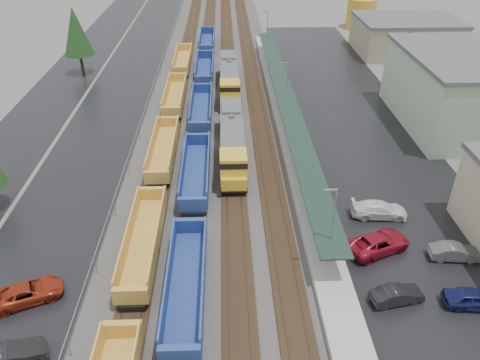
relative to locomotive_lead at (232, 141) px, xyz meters
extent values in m
cube|color=#302D2B|center=(-2.00, 20.72, -2.23)|extent=(20.00, 160.00, 0.08)
cube|color=black|center=(-8.00, 20.72, -2.11)|extent=(2.60, 160.00, 0.15)
cube|color=#473326|center=(-8.72, 20.72, -2.00)|extent=(0.08, 160.00, 0.07)
cube|color=#473326|center=(-7.28, 20.72, -2.00)|extent=(0.08, 160.00, 0.07)
cube|color=black|center=(-4.00, 20.72, -2.11)|extent=(2.60, 160.00, 0.15)
cube|color=#473326|center=(-4.72, 20.72, -2.00)|extent=(0.08, 160.00, 0.07)
cube|color=#473326|center=(-3.28, 20.72, -2.00)|extent=(0.08, 160.00, 0.07)
cube|color=black|center=(0.00, 20.72, -2.11)|extent=(2.60, 160.00, 0.15)
cube|color=#473326|center=(-0.72, 20.72, -2.00)|extent=(0.08, 160.00, 0.07)
cube|color=#473326|center=(0.72, 20.72, -2.00)|extent=(0.08, 160.00, 0.07)
cube|color=black|center=(4.00, 20.72, -2.11)|extent=(2.60, 160.00, 0.15)
cube|color=#473326|center=(3.28, 20.72, -2.00)|extent=(0.08, 160.00, 0.07)
cube|color=#473326|center=(4.72, 20.72, -2.00)|extent=(0.08, 160.00, 0.07)
cube|color=black|center=(-17.00, 20.72, -2.26)|extent=(10.00, 160.00, 0.02)
cube|color=black|center=(-27.00, 20.72, -2.26)|extent=(9.00, 160.00, 0.02)
cube|color=black|center=(17.00, 10.72, -2.26)|extent=(16.00, 100.00, 0.02)
cube|color=#9E9B93|center=(7.50, 10.72, -1.92)|extent=(3.00, 80.00, 0.70)
cylinder|color=gray|center=(7.50, -14.28, -0.37)|extent=(0.16, 0.16, 2.40)
cylinder|color=gray|center=(7.50, 0.72, -0.37)|extent=(0.16, 0.16, 2.40)
cylinder|color=gray|center=(7.50, 15.72, -0.37)|extent=(0.16, 0.16, 2.40)
cylinder|color=gray|center=(7.50, 30.72, -0.37)|extent=(0.16, 0.16, 2.40)
cylinder|color=gray|center=(7.50, 45.72, -0.37)|extent=(0.16, 0.16, 2.40)
cube|color=#192E25|center=(7.50, 10.72, 0.93)|extent=(2.60, 65.00, 0.15)
cylinder|color=gray|center=(7.50, -19.28, 1.73)|extent=(0.12, 0.12, 8.00)
cube|color=gray|center=(7.00, -19.28, 5.63)|extent=(1.00, 0.15, 0.12)
cylinder|color=gray|center=(7.50, 10.72, 1.73)|extent=(0.12, 0.12, 8.00)
cube|color=gray|center=(7.00, 10.72, 5.63)|extent=(1.00, 0.15, 0.12)
cylinder|color=gray|center=(7.50, 40.72, 1.73)|extent=(0.12, 0.12, 8.00)
cube|color=gray|center=(7.00, 40.72, 5.63)|extent=(1.00, 0.15, 0.12)
cylinder|color=gray|center=(-11.50, -27.28, -1.27)|extent=(0.08, 0.08, 2.00)
cylinder|color=gray|center=(-11.50, -19.28, -1.27)|extent=(0.08, 0.08, 2.00)
cylinder|color=gray|center=(-11.50, -11.28, -1.27)|extent=(0.08, 0.08, 2.00)
cylinder|color=gray|center=(-11.50, -3.28, -1.27)|extent=(0.08, 0.08, 2.00)
cylinder|color=gray|center=(-11.50, 4.72, -1.27)|extent=(0.08, 0.08, 2.00)
cylinder|color=gray|center=(-11.50, 12.72, -1.27)|extent=(0.08, 0.08, 2.00)
cylinder|color=gray|center=(-11.50, 20.72, -1.27)|extent=(0.08, 0.08, 2.00)
cylinder|color=gray|center=(-11.50, 28.72, -1.27)|extent=(0.08, 0.08, 2.00)
cylinder|color=gray|center=(-11.50, 36.72, -1.27)|extent=(0.08, 0.08, 2.00)
cylinder|color=gray|center=(-11.50, 44.72, -1.27)|extent=(0.08, 0.08, 2.00)
cylinder|color=gray|center=(-11.50, 52.72, -1.27)|extent=(0.08, 0.08, 2.00)
cylinder|color=gray|center=(-11.50, 60.72, -1.27)|extent=(0.08, 0.08, 2.00)
cylinder|color=gray|center=(-11.50, 68.72, -1.27)|extent=(0.08, 0.08, 2.00)
cylinder|color=gray|center=(-11.50, 76.72, -1.27)|extent=(0.08, 0.08, 2.00)
cylinder|color=gray|center=(-11.50, 84.72, -1.27)|extent=(0.08, 0.08, 2.00)
cube|color=gray|center=(-11.50, 20.72, -0.27)|extent=(0.05, 160.00, 0.05)
cube|color=gray|center=(34.00, 40.72, 0.73)|extent=(18.00, 14.00, 6.00)
cube|color=#59595B|center=(34.00, 40.72, 3.98)|extent=(18.36, 14.28, 0.50)
cylinder|color=#332316|center=(-25.00, 30.72, -0.62)|extent=(0.50, 0.50, 3.30)
cone|color=black|center=(-25.00, 30.72, 4.88)|extent=(4.84, 4.84, 7.70)
cylinder|color=#332316|center=(26.00, 18.72, -0.77)|extent=(0.50, 0.50, 3.00)
cone|color=black|center=(26.00, 18.72, 4.23)|extent=(4.40, 4.40, 7.00)
cube|color=black|center=(0.00, 0.66, -1.46)|extent=(2.78, 18.53, 0.37)
cube|color=orange|center=(0.00, 1.58, 0.12)|extent=(2.59, 14.82, 2.78)
cube|color=orange|center=(0.00, -6.57, 0.30)|extent=(2.78, 2.96, 3.15)
cube|color=black|center=(0.00, -6.57, 1.23)|extent=(2.83, 3.01, 0.65)
cube|color=orange|center=(0.00, -8.23, -0.62)|extent=(2.59, 0.93, 1.30)
cube|color=#59595B|center=(0.00, 1.58, 1.60)|extent=(2.64, 14.82, 0.32)
cube|color=#980E0D|center=(-1.32, 1.58, -0.99)|extent=(0.04, 14.82, 0.32)
cube|color=#980E0D|center=(1.32, 1.58, -0.99)|extent=(0.04, 14.82, 0.32)
cube|color=black|center=(0.00, 0.66, -1.83)|extent=(2.04, 5.56, 0.56)
cube|color=black|center=(0.00, -5.83, -1.73)|extent=(2.22, 3.71, 0.46)
cube|color=black|center=(0.00, 7.14, -1.73)|extent=(2.22, 3.71, 0.46)
cylinder|color=#59595B|center=(0.00, 2.51, 1.88)|extent=(0.65, 0.65, 0.46)
cube|color=#59595B|center=(0.00, 5.29, 1.83)|extent=(2.22, 3.71, 0.46)
cube|color=black|center=(0.00, 21.66, -1.46)|extent=(2.78, 18.53, 0.37)
cube|color=orange|center=(0.00, 22.58, 0.12)|extent=(2.59, 14.82, 2.78)
cube|color=orange|center=(0.00, 14.43, 0.30)|extent=(2.78, 2.96, 3.15)
cube|color=black|center=(0.00, 14.43, 1.23)|extent=(2.83, 3.01, 0.65)
cube|color=orange|center=(0.00, 12.77, -0.62)|extent=(2.59, 0.93, 1.30)
cube|color=#59595B|center=(0.00, 22.58, 1.60)|extent=(2.64, 14.82, 0.32)
cube|color=#980E0D|center=(-1.32, 22.58, -0.99)|extent=(0.04, 14.82, 0.32)
cube|color=#980E0D|center=(1.32, 22.58, -0.99)|extent=(0.04, 14.82, 0.32)
cube|color=black|center=(0.00, 21.66, -1.83)|extent=(2.04, 5.56, 0.56)
cube|color=black|center=(0.00, 15.17, -1.73)|extent=(2.22, 3.71, 0.46)
cube|color=black|center=(0.00, 28.14, -1.73)|extent=(2.22, 3.71, 0.46)
cylinder|color=#59595B|center=(0.00, 23.51, 1.88)|extent=(0.65, 0.65, 0.46)
cube|color=#59595B|center=(0.00, 26.29, 1.83)|extent=(2.22, 3.71, 0.46)
cube|color=#BF8A35|center=(-8.00, -26.45, -0.70)|extent=(2.64, 0.51, 1.42)
cube|color=black|center=(-8.00, -27.16, -1.71)|extent=(2.03, 2.23, 0.51)
cube|color=#BF8A35|center=(-8.00, -16.53, -1.41)|extent=(2.64, 13.13, 0.25)
cube|color=#BF8A35|center=(-9.27, -16.53, -0.49)|extent=(0.15, 13.13, 1.83)
cube|color=#BF8A35|center=(-6.73, -16.53, -0.49)|extent=(0.15, 13.13, 1.83)
cube|color=#BF8A35|center=(-8.00, -23.30, -0.70)|extent=(2.64, 0.51, 1.42)
cube|color=#BF8A35|center=(-8.00, -9.77, -0.70)|extent=(2.64, 0.51, 1.42)
cube|color=black|center=(-8.00, -22.59, -1.71)|extent=(2.03, 2.23, 0.51)
cube|color=black|center=(-8.00, -10.48, -1.71)|extent=(2.03, 2.23, 0.51)
cube|color=#BF8A35|center=(-8.00, 0.15, -1.41)|extent=(2.64, 13.13, 0.25)
cube|color=#BF8A35|center=(-9.27, 0.15, -0.49)|extent=(0.15, 13.13, 1.83)
cube|color=#BF8A35|center=(-6.73, 0.15, -0.49)|extent=(0.15, 13.13, 1.83)
cube|color=#BF8A35|center=(-8.00, -6.62, -0.70)|extent=(2.64, 0.51, 1.42)
cube|color=#BF8A35|center=(-8.00, 6.92, -0.70)|extent=(2.64, 0.51, 1.42)
cube|color=black|center=(-8.00, -5.91, -1.71)|extent=(2.03, 2.23, 0.51)
cube|color=black|center=(-8.00, 6.21, -1.71)|extent=(2.03, 2.23, 0.51)
cube|color=#BF8A35|center=(-8.00, 16.83, -1.41)|extent=(2.64, 13.13, 0.25)
cube|color=#BF8A35|center=(-9.27, 16.83, -0.49)|extent=(0.15, 13.13, 1.83)
cube|color=#BF8A35|center=(-6.73, 16.83, -0.49)|extent=(0.15, 13.13, 1.83)
cube|color=#BF8A35|center=(-8.00, 10.07, -0.70)|extent=(2.64, 0.51, 1.42)
cube|color=#BF8A35|center=(-8.00, 23.60, -0.70)|extent=(2.64, 0.51, 1.42)
cube|color=black|center=(-8.00, 10.78, -1.71)|extent=(2.03, 2.23, 0.51)
cube|color=black|center=(-8.00, 22.89, -1.71)|extent=(2.03, 2.23, 0.51)
cube|color=#BF8A35|center=(-8.00, 33.52, -1.41)|extent=(2.64, 13.13, 0.25)
cube|color=#BF8A35|center=(-9.27, 33.52, -0.49)|extent=(0.15, 13.13, 1.83)
cube|color=#BF8A35|center=(-6.73, 33.52, -0.49)|extent=(0.15, 13.13, 1.83)
cube|color=#BF8A35|center=(-8.00, 26.75, -0.70)|extent=(2.64, 0.51, 1.42)
cube|color=#BF8A35|center=(-8.00, 40.29, -0.70)|extent=(2.64, 0.51, 1.42)
cube|color=black|center=(-8.00, 27.46, -1.71)|extent=(2.03, 2.23, 0.51)
cube|color=black|center=(-8.00, 39.58, -1.71)|extent=(2.03, 2.23, 0.51)
cube|color=navy|center=(-4.00, -21.90, -1.38)|extent=(2.79, 13.09, 0.27)
cube|color=navy|center=(-5.34, -21.90, -0.41)|extent=(0.16, 13.09, 1.93)
cube|color=navy|center=(-2.66, -21.90, -0.41)|extent=(0.16, 13.09, 1.93)
cube|color=navy|center=(-4.00, -28.66, -0.62)|extent=(2.79, 0.54, 1.50)
cube|color=navy|center=(-4.00, -15.14, -0.62)|extent=(2.79, 0.54, 1.50)
cube|color=black|center=(-4.00, -27.91, -1.70)|extent=(2.15, 2.36, 0.54)
cube|color=black|center=(-4.00, -15.90, -1.70)|extent=(2.15, 2.36, 0.54)
cube|color=navy|center=(-4.00, -5.06, -1.38)|extent=(2.79, 13.09, 0.27)
cube|color=navy|center=(-5.34, -5.06, -0.41)|extent=(0.16, 13.09, 1.93)
cube|color=navy|center=(-2.66, -5.06, -0.41)|extent=(0.16, 13.09, 1.93)
cube|color=navy|center=(-4.00, -11.82, -0.62)|extent=(2.79, 0.54, 1.50)
cube|color=navy|center=(-4.00, 1.70, -0.62)|extent=(2.79, 0.54, 1.50)
cube|color=black|center=(-4.00, -11.06, -1.70)|extent=(2.15, 2.36, 0.54)
cube|color=black|center=(-4.00, 0.95, -1.70)|extent=(2.15, 2.36, 0.54)
cube|color=navy|center=(-4.00, 11.79, -1.38)|extent=(2.79, 13.09, 0.27)
cube|color=navy|center=(-5.34, 11.79, -0.41)|extent=(0.16, 13.09, 1.93)
cube|color=navy|center=(-2.66, 11.79, -0.41)|extent=(0.16, 13.09, 1.93)
cube|color=navy|center=(-4.00, 5.03, -0.62)|extent=(2.79, 0.54, 1.50)
cube|color=navy|center=(-4.00, 18.55, -0.62)|extent=(2.79, 0.54, 1.50)
cube|color=black|center=(-4.00, 5.78, -1.70)|extent=(2.15, 2.36, 0.54)
cube|color=black|center=(-4.00, 17.80, -1.70)|extent=(2.15, 2.36, 0.54)
cube|color=navy|center=(-4.00, 28.64, -1.38)|extent=(2.79, 13.09, 0.27)
cube|color=navy|center=(-5.34, 28.64, -0.41)|extent=(0.16, 13.09, 1.93)
cube|color=navy|center=(-2.66, 28.64, -0.41)|extent=(0.16, 13.09, 1.93)
cube|color=navy|center=(-4.00, 21.88, -0.62)|extent=(2.79, 0.54, 1.50)
cube|color=navy|center=(-4.00, 35.40, -0.62)|extent=(2.79, 0.54, 1.50)
cube|color=black|center=(-4.00, 22.63, -1.70)|extent=(2.15, 2.36, 0.54)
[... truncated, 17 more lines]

